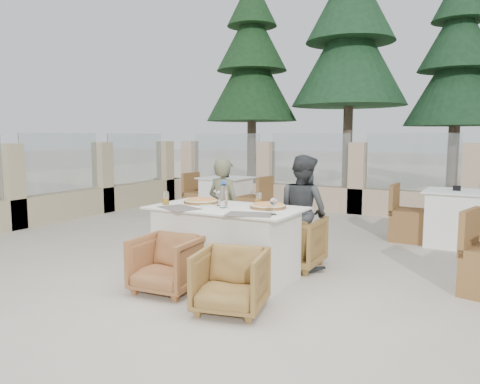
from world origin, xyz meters
The scene contains 26 objects.
ground centered at (0.00, 0.00, 0.00)m, with size 80.00×80.00×0.00m, color beige.
sand_patch centered at (0.00, 14.00, 0.01)m, with size 30.00×16.00×0.01m, color beige.
perimeter_wall_far centered at (0.00, 4.80, 0.80)m, with size 10.00×0.34×1.60m, color #C7AC8C, non-canonical shape.
perimeter_wall_left centered at (-4.50, 1.50, 0.80)m, with size 0.34×7.00×1.60m, color tan, non-canonical shape.
pine_far_left centered at (-3.50, 7.00, 2.75)m, with size 2.42×2.42×5.50m, color #1B3F1D.
pine_mid_left centered at (-1.00, 7.50, 3.25)m, with size 2.86×2.86×6.50m, color #1D4625.
pine_centre centered at (1.50, 7.20, 2.50)m, with size 2.20×2.20×5.00m, color #1B3F22.
dining_table centered at (-0.08, -0.09, 0.39)m, with size 1.60×0.90×0.77m, color silver, non-canonical shape.
placemat_near_left centered at (-0.48, -0.39, 0.77)m, with size 0.45×0.30×0.00m, color #5F5952.
placemat_near_right centered at (0.36, -0.39, 0.77)m, with size 0.45×0.30×0.00m, color #5E5851.
pizza_left centered at (-0.48, 0.03, 0.80)m, with size 0.39×0.39×0.05m, color #C7481B.
pizza_right centered at (0.34, 0.06, 0.79)m, with size 0.38×0.38×0.05m, color #C6551B.
water_bottle centered at (-0.08, -0.14, 0.91)m, with size 0.08×0.08×0.28m, color silver.
wine_glass_centre centered at (-0.20, -0.03, 0.86)m, with size 0.08×0.08×0.18m, color white, non-canonical shape.
wine_glass_corner centered at (0.57, -0.29, 0.86)m, with size 0.08×0.08×0.18m, color white, non-canonical shape.
beer_glass_left centered at (-0.75, -0.27, 0.84)m, with size 0.07×0.07×0.14m, color yellow.
beer_glass_right centered at (0.15, 0.21, 0.84)m, with size 0.07×0.07×0.14m, color orange.
olive_dish centered at (-0.23, -0.25, 0.79)m, with size 0.11×0.11×0.04m, color silver, non-canonical shape.
armchair_far_left centered at (-0.45, 0.81, 0.33)m, with size 0.70×0.73×0.66m, color olive.
armchair_far_right centered at (0.39, 0.65, 0.30)m, with size 0.64×0.66×0.60m, color olive.
armchair_near_left centered at (-0.36, -0.76, 0.28)m, with size 0.59×0.61×0.55m, color #976036.
armchair_near_right centered at (0.45, -0.91, 0.27)m, with size 0.58×0.60×0.54m, color olive.
diner_left centered at (-0.47, 0.51, 0.63)m, with size 0.46×0.30×1.26m, color #5C5C43.
diner_right centered at (0.48, 0.69, 0.66)m, with size 0.64×0.50×1.31m, color #36383B.
bg_table_a centered at (-1.94, 3.02, 0.39)m, with size 1.64×0.82×0.77m, color white, non-canonical shape.
bg_table_b centered at (1.93, 2.75, 0.39)m, with size 1.64×0.82×0.77m, color white, non-canonical shape.
Camera 1 is at (2.44, -4.31, 1.52)m, focal length 35.00 mm.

